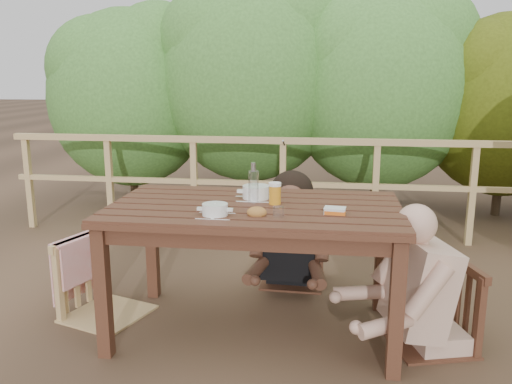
# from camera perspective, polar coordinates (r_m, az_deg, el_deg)

# --- Properties ---
(ground) EXTENTS (60.00, 60.00, 0.00)m
(ground) POSITION_cam_1_polar(r_m,az_deg,el_deg) (3.49, -0.12, -14.74)
(ground) COLOR brown
(ground) RESTS_ON ground
(table) EXTENTS (1.76, 0.99, 0.82)m
(table) POSITION_cam_1_polar(r_m,az_deg,el_deg) (3.33, -0.12, -8.49)
(table) COLOR #3F2316
(table) RESTS_ON ground
(chair_left) EXTENTS (0.63, 0.63, 1.00)m
(chair_left) POSITION_cam_1_polar(r_m,az_deg,el_deg) (3.64, -16.21, -5.55)
(chair_left) COLOR tan
(chair_left) RESTS_ON ground
(chair_far) EXTENTS (0.49, 0.49, 0.96)m
(chair_far) POSITION_cam_1_polar(r_m,az_deg,el_deg) (4.09, 4.12, -3.43)
(chair_far) COLOR #3F2316
(chair_far) RESTS_ON ground
(chair_right) EXTENTS (0.59, 0.59, 0.96)m
(chair_right) POSITION_cam_1_polar(r_m,az_deg,el_deg) (3.32, 18.68, -7.91)
(chair_right) COLOR #3F2316
(chair_right) RESTS_ON ground
(woman) EXTENTS (0.59, 0.72, 1.40)m
(woman) POSITION_cam_1_polar(r_m,az_deg,el_deg) (4.05, 4.18, -0.34)
(woman) COLOR black
(woman) RESTS_ON ground
(diner_right) EXTENTS (0.85, 0.76, 1.45)m
(diner_right) POSITION_cam_1_polar(r_m,az_deg,el_deg) (3.25, 19.50, -3.87)
(diner_right) COLOR tan
(diner_right) RESTS_ON ground
(railing) EXTENTS (5.60, 0.10, 1.01)m
(railing) POSITION_cam_1_polar(r_m,az_deg,el_deg) (5.21, 2.92, 0.40)
(railing) COLOR tan
(railing) RESTS_ON ground
(hedge_row) EXTENTS (6.60, 1.60, 3.80)m
(hedge_row) POSITION_cam_1_polar(r_m,az_deg,el_deg) (6.28, 7.82, 15.19)
(hedge_row) COLOR #3D6C2C
(hedge_row) RESTS_ON ground
(soup_near) EXTENTS (0.25, 0.25, 0.08)m
(soup_near) POSITION_cam_1_polar(r_m,az_deg,el_deg) (2.97, -4.47, -2.04)
(soup_near) COLOR white
(soup_near) RESTS_ON table
(soup_far) EXTENTS (0.30, 0.30, 0.10)m
(soup_far) POSITION_cam_1_polar(r_m,az_deg,el_deg) (3.36, 0.03, -0.13)
(soup_far) COLOR silver
(soup_far) RESTS_ON table
(bread_roll) EXTENTS (0.11, 0.09, 0.07)m
(bread_roll) POSITION_cam_1_polar(r_m,az_deg,el_deg) (2.95, 0.09, -2.23)
(bread_roll) COLOR #9F682E
(bread_roll) RESTS_ON table
(beer_glass) EXTENTS (0.08, 0.08, 0.15)m
(beer_glass) POSITION_cam_1_polar(r_m,az_deg,el_deg) (3.20, 2.06, -0.29)
(beer_glass) COLOR #C9752A
(beer_glass) RESTS_ON table
(bottle) EXTENTS (0.06, 0.06, 0.27)m
(bottle) POSITION_cam_1_polar(r_m,az_deg,el_deg) (3.22, -0.28, 0.87)
(bottle) COLOR silver
(bottle) RESTS_ON table
(tumbler) EXTENTS (0.06, 0.06, 0.08)m
(tumbler) POSITION_cam_1_polar(r_m,az_deg,el_deg) (2.92, 2.46, -2.33)
(tumbler) COLOR silver
(tumbler) RESTS_ON table
(butter_tub) EXTENTS (0.13, 0.10, 0.05)m
(butter_tub) POSITION_cam_1_polar(r_m,az_deg,el_deg) (3.03, 8.55, -2.16)
(butter_tub) COLOR white
(butter_tub) RESTS_ON table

